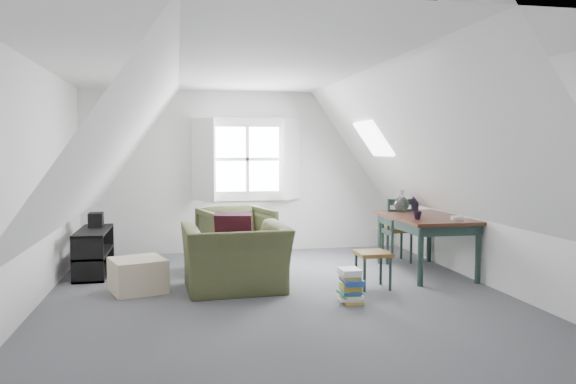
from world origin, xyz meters
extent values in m
plane|color=#4B4B50|center=(0.00, 0.00, 0.00)|extent=(5.50, 5.50, 0.00)
plane|color=white|center=(0.00, 0.00, 2.50)|extent=(5.50, 5.50, 0.00)
plane|color=silver|center=(0.00, 2.75, 1.25)|extent=(5.00, 0.00, 5.00)
plane|color=silver|center=(0.00, -2.75, 1.25)|extent=(5.00, 0.00, 5.00)
plane|color=silver|center=(-2.50, 0.00, 1.25)|extent=(0.00, 5.50, 5.50)
plane|color=silver|center=(2.50, 0.00, 1.25)|extent=(0.00, 5.50, 5.50)
plane|color=white|center=(-1.55, 0.00, 1.78)|extent=(3.19, 5.50, 4.48)
plane|color=white|center=(1.55, 0.00, 1.78)|extent=(3.19, 5.50, 4.48)
cube|color=white|center=(0.00, 2.73, 1.45)|extent=(1.30, 0.04, 1.30)
cube|color=white|center=(-0.68, 2.57, 1.45)|extent=(0.35, 0.35, 1.25)
cube|color=white|center=(0.68, 2.57, 1.45)|extent=(0.35, 0.35, 1.25)
cube|color=white|center=(0.00, 2.72, 1.45)|extent=(1.00, 0.02, 1.00)
cube|color=white|center=(0.00, 2.70, 1.45)|extent=(1.08, 0.04, 0.05)
cube|color=white|center=(0.00, 2.70, 1.45)|extent=(0.05, 0.04, 1.08)
cube|color=white|center=(1.55, 1.30, 1.75)|extent=(0.35, 0.75, 0.47)
imported|color=#414626|center=(-0.44, 0.31, 0.00)|extent=(1.21, 1.07, 0.75)
imported|color=#414626|center=(-0.30, 1.53, 0.00)|extent=(1.08, 1.10, 0.82)
cube|color=#3B101E|center=(-0.44, 0.46, 0.67)|extent=(0.47, 0.34, 0.44)
cube|color=#BFAC8F|center=(-1.52, 0.46, 0.19)|extent=(0.71, 0.71, 0.37)
cube|color=#351A11|center=(2.08, 0.74, 0.73)|extent=(0.89, 1.49, 0.04)
cube|color=#1D302C|center=(2.08, 0.74, 0.65)|extent=(0.79, 1.39, 0.12)
cylinder|color=#1D302C|center=(1.71, 0.08, 0.35)|extent=(0.07, 0.07, 0.71)
cylinder|color=#1D302C|center=(2.44, 0.08, 0.35)|extent=(0.07, 0.07, 0.71)
cylinder|color=#1D302C|center=(1.71, 1.41, 0.35)|extent=(0.07, 0.07, 0.71)
cylinder|color=#1D302C|center=(2.44, 1.41, 0.35)|extent=(0.07, 0.07, 0.71)
sphere|color=silver|center=(1.93, 1.19, 0.86)|extent=(0.21, 0.21, 0.21)
cylinder|color=silver|center=(1.93, 1.19, 0.99)|extent=(0.07, 0.07, 0.11)
cylinder|color=black|center=(2.18, 1.29, 0.88)|extent=(0.09, 0.09, 0.27)
cylinder|color=#3F2D1E|center=(2.18, 1.29, 1.18)|extent=(0.03, 0.06, 0.49)
cylinder|color=#3F2D1E|center=(2.19, 1.30, 1.18)|extent=(0.05, 0.07, 0.49)
cylinder|color=#3F2D1E|center=(2.16, 1.28, 1.18)|extent=(0.06, 0.08, 0.48)
imported|color=black|center=(1.83, 0.44, 0.75)|extent=(0.13, 0.13, 0.10)
cube|color=white|center=(2.28, 0.29, 0.77)|extent=(0.14, 0.11, 0.04)
cube|color=brown|center=(1.96, 1.51, 0.46)|extent=(0.43, 0.43, 0.05)
cylinder|color=#1D302C|center=(2.14, 1.68, 0.22)|extent=(0.04, 0.04, 0.44)
cylinder|color=#1D302C|center=(2.14, 1.33, 0.22)|extent=(0.04, 0.04, 0.44)
cylinder|color=#1D302C|center=(1.79, 1.68, 0.22)|extent=(0.04, 0.04, 0.44)
cylinder|color=#1D302C|center=(1.79, 1.33, 0.22)|extent=(0.04, 0.04, 0.44)
cylinder|color=#1D302C|center=(2.14, 1.31, 0.69)|extent=(0.04, 0.04, 0.46)
cylinder|color=#1D302C|center=(1.79, 1.31, 0.69)|extent=(0.04, 0.04, 0.46)
cube|color=#1D302C|center=(1.96, 1.31, 0.87)|extent=(0.35, 0.03, 0.08)
cube|color=#1D302C|center=(1.96, 1.31, 0.74)|extent=(0.35, 0.03, 0.06)
cube|color=brown|center=(1.13, 0.10, 0.40)|extent=(0.38, 0.38, 0.04)
cylinder|color=#1D302C|center=(0.98, 0.25, 0.19)|extent=(0.03, 0.03, 0.39)
cylinder|color=#1D302C|center=(1.28, 0.25, 0.19)|extent=(0.03, 0.03, 0.39)
cylinder|color=#1D302C|center=(0.98, -0.06, 0.19)|extent=(0.03, 0.03, 0.39)
cylinder|color=#1D302C|center=(1.28, -0.06, 0.19)|extent=(0.03, 0.03, 0.39)
cylinder|color=#1D302C|center=(1.30, 0.25, 0.60)|extent=(0.03, 0.03, 0.40)
cylinder|color=#1D302C|center=(1.30, -0.06, 0.60)|extent=(0.03, 0.03, 0.40)
cube|color=#1D302C|center=(1.30, 0.10, 0.76)|extent=(0.03, 0.31, 0.07)
cube|color=#1D302C|center=(1.30, 0.10, 0.65)|extent=(0.03, 0.31, 0.05)
cube|color=black|center=(-2.14, 1.51, 0.01)|extent=(0.38, 1.13, 0.03)
cube|color=black|center=(-2.14, 1.51, 0.28)|extent=(0.38, 1.13, 0.03)
cube|color=black|center=(-2.14, 1.51, 0.56)|extent=(0.38, 1.13, 0.03)
cube|color=black|center=(-2.14, 0.96, 0.28)|extent=(0.38, 0.03, 0.56)
cube|color=black|center=(-2.14, 2.06, 0.28)|extent=(0.38, 0.03, 0.56)
cube|color=#264C99|center=(-2.14, 1.18, 0.12)|extent=(0.17, 0.19, 0.21)
cube|color=red|center=(-2.14, 1.60, 0.12)|extent=(0.17, 0.23, 0.21)
cube|color=white|center=(-2.14, 1.32, 0.39)|extent=(0.17, 0.21, 0.19)
cube|color=black|center=(-2.14, 1.76, 0.66)|extent=(0.19, 0.26, 0.20)
cube|color=#B29933|center=(0.71, -0.45, 0.02)|extent=(0.19, 0.25, 0.03)
cube|color=white|center=(0.68, -0.43, 0.05)|extent=(0.24, 0.27, 0.03)
cube|color=white|center=(0.72, -0.45, 0.08)|extent=(0.20, 0.27, 0.03)
cube|color=#337F4C|center=(0.67, -0.45, 0.11)|extent=(0.20, 0.25, 0.02)
cube|color=#264C99|center=(0.69, -0.47, 0.13)|extent=(0.22, 0.28, 0.02)
cube|color=#B29933|center=(0.69, -0.45, 0.15)|extent=(0.19, 0.25, 0.02)
cube|color=#B29933|center=(0.70, -0.43, 0.18)|extent=(0.22, 0.28, 0.03)
cube|color=#264C99|center=(0.72, -0.47, 0.21)|extent=(0.22, 0.28, 0.03)
cube|color=#264C99|center=(0.70, -0.47, 0.24)|extent=(0.22, 0.27, 0.03)
cube|color=#B29933|center=(0.69, -0.42, 0.27)|extent=(0.20, 0.26, 0.03)
cube|color=white|center=(0.68, -0.43, 0.31)|extent=(0.21, 0.24, 0.04)
cube|color=white|center=(0.69, -0.42, 0.34)|extent=(0.21, 0.25, 0.03)
camera|label=1|loc=(-1.06, -5.98, 1.60)|focal=35.00mm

